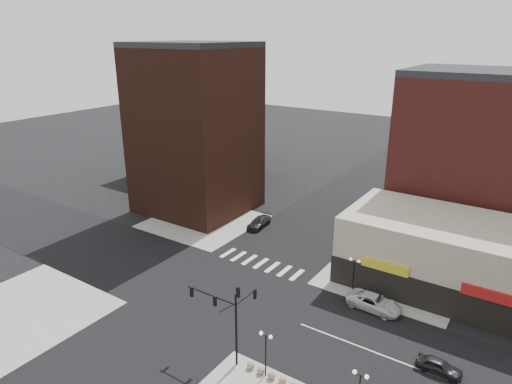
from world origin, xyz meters
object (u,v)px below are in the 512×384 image
Objects in this scene: street_lamp_se_a at (266,344)px; white_suv at (374,302)px; street_lamp_ne at (354,267)px; street_lamp_se_b at (360,384)px; dark_sedan_north at (259,222)px; dark_sedan_east at (439,366)px; traffic_signal at (229,310)px.

white_suv is at bearing 74.60° from street_lamp_se_a.
street_lamp_ne is at bearing 86.42° from street_lamp_se_a.
dark_sedan_north is at bearing 135.05° from street_lamp_se_b.
dark_sedan_east is (11.80, 8.52, -2.65)m from street_lamp_se_a.
dark_sedan_north is at bearing 118.51° from traffic_signal.
street_lamp_ne is 1.11× the size of dark_sedan_east.
street_lamp_se_b is 9.70m from dark_sedan_east.
street_lamp_se_b and street_lamp_ne have the same top height.
street_lamp_ne is at bearing 113.63° from street_lamp_se_b.
dark_sedan_east is (7.80, -5.98, -0.14)m from white_suv.
white_suv is at bearing -32.03° from dark_sedan_north.
street_lamp_se_b is 36.12m from dark_sedan_north.
traffic_signal is 16.62m from street_lamp_ne.
street_lamp_se_b is 15.25m from white_suv.
street_lamp_se_a and street_lamp_ne have the same top height.
street_lamp_se_a and street_lamp_se_b have the same top height.
street_lamp_se_b is 17.46m from street_lamp_ne.
street_lamp_se_b is at bearing -66.37° from street_lamp_ne.
traffic_signal is 1.87× the size of street_lamp_se_a.
traffic_signal is 16.82m from white_suv.
street_lamp_ne is (1.00, 16.00, 0.00)m from street_lamp_se_a.
traffic_signal is at bearing 119.96° from dark_sedan_east.
street_lamp_se_a is 1.00× the size of street_lamp_se_b.
traffic_signal is at bearing -106.75° from street_lamp_ne.
street_lamp_ne is (-7.00, 16.00, 0.00)m from street_lamp_se_b.
street_lamp_se_b reaches higher than dark_sedan_east.
white_suv is 1.49× the size of dark_sedan_east.
traffic_signal is 1.39× the size of white_suv.
traffic_signal is at bearing 154.39° from white_suv.
street_lamp_se_a is 16.03m from street_lamp_ne.
street_lamp_se_a is at bearing -60.52° from dark_sedan_north.
street_lamp_ne reaches higher than dark_sedan_east.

